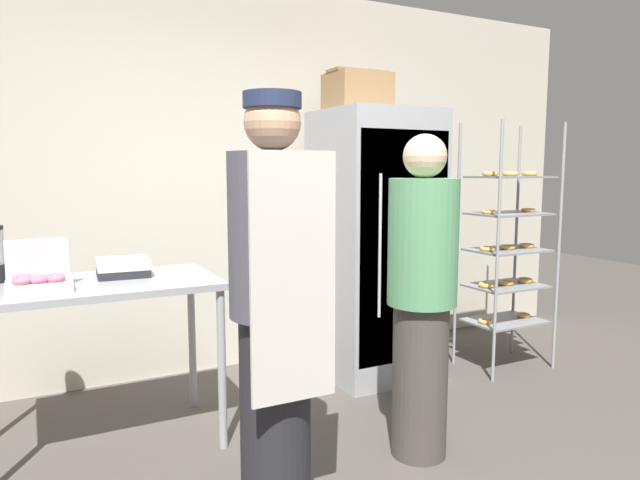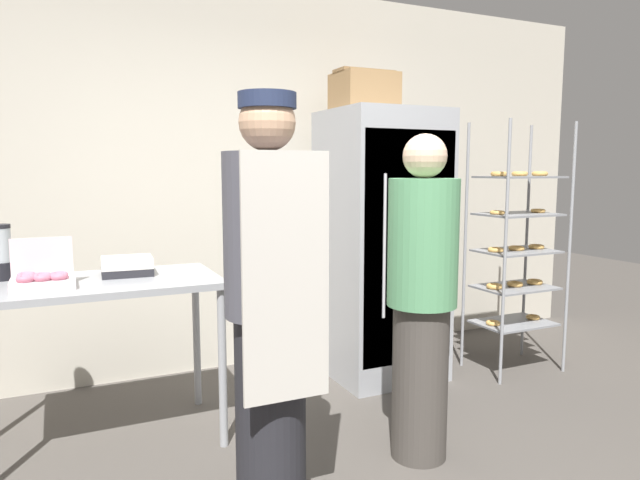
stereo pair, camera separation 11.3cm
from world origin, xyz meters
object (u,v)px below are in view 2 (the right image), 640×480
binder_stack (127,266)px  person_customer (422,297)px  cardboard_storage_box (364,91)px  person_baker (270,300)px  blender_pitcher (1,255)px  refrigerator (381,245)px  donut_box (42,279)px  baking_rack (516,249)px

binder_stack → person_customer: bearing=-35.7°
cardboard_storage_box → person_baker: size_ratio=0.23×
cardboard_storage_box → blender_pitcher: bearing=-175.6°
person_customer → person_baker: bearing=-173.3°
refrigerator → donut_box: bearing=-169.3°
person_baker → baking_rack: bearing=21.9°
refrigerator → person_customer: 1.22m
binder_stack → donut_box: bearing=-153.5°
donut_box → binder_stack: (0.42, 0.21, 0.00)m
baking_rack → person_baker: 2.38m
person_baker → blender_pitcher: bearing=132.5°
refrigerator → blender_pitcher: size_ratio=6.42×
person_baker → person_customer: person_baker is taller
baking_rack → person_customer: baking_rack is taller
person_baker → refrigerator: bearing=43.9°
blender_pitcher → cardboard_storage_box: 2.47m
refrigerator → person_baker: refrigerator is taller
blender_pitcher → person_customer: size_ratio=0.18×
baking_rack → blender_pitcher: size_ratio=6.17×
cardboard_storage_box → person_customer: size_ratio=0.25×
refrigerator → baking_rack: 0.99m
donut_box → person_baker: (0.87, -0.82, -0.02)m
donut_box → binder_stack: bearing=26.5°
blender_pitcher → baking_rack: bearing=-4.8°
baking_rack → person_customer: 1.59m
blender_pitcher → binder_stack: (0.61, -0.14, -0.08)m
donut_box → person_customer: size_ratio=0.18×
refrigerator → cardboard_storage_box: cardboard_storage_box is taller
refrigerator → binder_stack: refrigerator is taller
baking_rack → cardboard_storage_box: cardboard_storage_box is taller
refrigerator → binder_stack: size_ratio=6.71×
baking_rack → blender_pitcher: (-3.28, 0.28, 0.13)m
donut_box → cardboard_storage_box: bearing=14.1°
baking_rack → person_customer: size_ratio=1.10×
blender_pitcher → donut_box: bearing=-60.5°
baking_rack → binder_stack: baking_rack is taller
person_baker → person_customer: 0.85m
refrigerator → baking_rack: size_ratio=1.04×
refrigerator → person_customer: (-0.44, -1.13, -0.10)m
blender_pitcher → cardboard_storage_box: size_ratio=0.72×
baking_rack → cardboard_storage_box: (-1.02, 0.45, 1.11)m
cardboard_storage_box → person_baker: 2.09m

